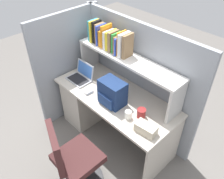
# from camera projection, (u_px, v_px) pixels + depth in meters

# --- Properties ---
(ground_plane) EXTENTS (8.00, 8.00, 0.00)m
(ground_plane) POSITION_uv_depth(u_px,v_px,m) (115.00, 135.00, 3.30)
(ground_plane) COLOR slate
(desk) EXTENTS (1.60, 0.70, 0.73)m
(desk) POSITION_uv_depth(u_px,v_px,m) (95.00, 100.00, 3.26)
(desk) COLOR beige
(desk) RESTS_ON ground_plane
(cubicle_partition_rear) EXTENTS (1.84, 0.05, 1.55)m
(cubicle_partition_rear) POSITION_uv_depth(u_px,v_px,m) (136.00, 80.00, 3.02)
(cubicle_partition_rear) COLOR gray
(cubicle_partition_rear) RESTS_ON ground_plane
(cubicle_partition_left) EXTENTS (0.05, 1.06, 1.55)m
(cubicle_partition_left) POSITION_uv_depth(u_px,v_px,m) (70.00, 66.00, 3.27)
(cubicle_partition_left) COLOR gray
(cubicle_partition_left) RESTS_ON ground_plane
(overhead_hutch) EXTENTS (1.44, 0.28, 0.45)m
(overhead_hutch) POSITION_uv_depth(u_px,v_px,m) (128.00, 65.00, 2.73)
(overhead_hutch) COLOR beige
(overhead_hutch) RESTS_ON desk
(reference_books_on_shelf) EXTENTS (0.63, 0.19, 0.29)m
(reference_books_on_shelf) POSITION_uv_depth(u_px,v_px,m) (109.00, 39.00, 2.76)
(reference_books_on_shelf) COLOR teal
(reference_books_on_shelf) RESTS_ON overhead_hutch
(laptop) EXTENTS (0.31, 0.26, 0.22)m
(laptop) POSITION_uv_depth(u_px,v_px,m) (81.00, 76.00, 3.07)
(laptop) COLOR #B7BABF
(laptop) RESTS_ON desk
(backpack) EXTENTS (0.30, 0.22, 0.30)m
(backpack) POSITION_uv_depth(u_px,v_px,m) (112.00, 93.00, 2.65)
(backpack) COLOR navy
(backpack) RESTS_ON desk
(computer_mouse) EXTENTS (0.07, 0.11, 0.03)m
(computer_mouse) POSITION_uv_depth(u_px,v_px,m) (89.00, 92.00, 2.87)
(computer_mouse) COLOR silver
(computer_mouse) RESTS_ON desk
(paper_cup) EXTENTS (0.08, 0.08, 0.09)m
(paper_cup) POSITION_uv_depth(u_px,v_px,m) (128.00, 115.00, 2.52)
(paper_cup) COLOR white
(paper_cup) RESTS_ON desk
(tissue_box) EXTENTS (0.23, 0.15, 0.10)m
(tissue_box) POSITION_uv_depth(u_px,v_px,m) (146.00, 129.00, 2.36)
(tissue_box) COLOR #BFB299
(tissue_box) RESTS_ON desk
(snack_canister) EXTENTS (0.10, 0.10, 0.11)m
(snack_canister) POSITION_uv_depth(u_px,v_px,m) (141.00, 113.00, 2.52)
(snack_canister) COLOR maroon
(snack_canister) RESTS_ON desk
(office_chair) EXTENTS (0.53, 0.55, 0.93)m
(office_chair) POSITION_uv_depth(u_px,v_px,m) (73.00, 163.00, 2.49)
(office_chair) COLOR black
(office_chair) RESTS_ON ground_plane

